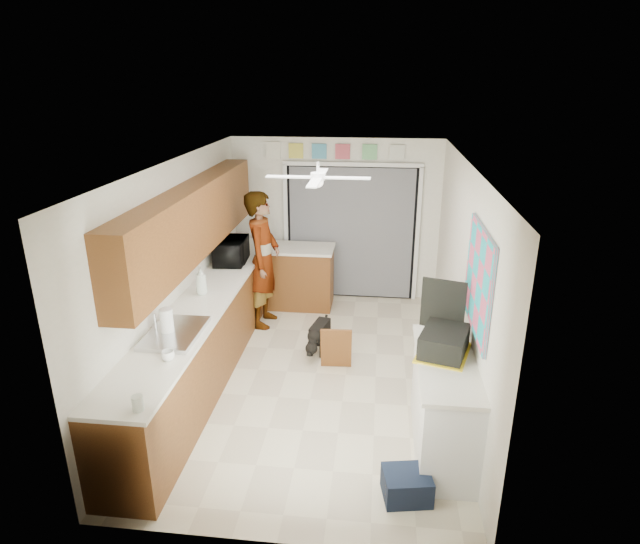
{
  "coord_description": "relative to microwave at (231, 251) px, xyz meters",
  "views": [
    {
      "loc": [
        0.68,
        -5.56,
        3.36
      ],
      "look_at": [
        0.0,
        0.4,
        1.15
      ],
      "focal_mm": 30.0,
      "sensor_mm": 36.0,
      "label": 1
    }
  ],
  "objects": [
    {
      "name": "cabinet_door_panel",
      "position": [
        1.54,
        -1.08,
        -0.83
      ],
      "size": [
        0.38,
        0.16,
        0.55
      ],
      "primitive_type": "cube",
      "rotation": [
        0.21,
        0.0,
        0.05
      ],
      "color": "brown",
      "rests_on": "floor"
    },
    {
      "name": "left_countertop",
      "position": [
        0.03,
        -1.21,
        -0.19
      ],
      "size": [
        0.62,
        4.8,
        0.04
      ],
      "primitive_type": "cube",
      "color": "white",
      "rests_on": "left_base_cabinets"
    },
    {
      "name": "navy_crate",
      "position": [
        2.32,
        -3.11,
        -0.99
      ],
      "size": [
        0.45,
        0.39,
        0.24
      ],
      "primitive_type": "cube",
      "rotation": [
        0.0,
        0.0,
        0.18
      ],
      "color": "black",
      "rests_on": "floor"
    },
    {
      "name": "wall_right",
      "position": [
        2.92,
        -1.21,
        0.14
      ],
      "size": [
        0.0,
        5.0,
        5.0
      ],
      "primitive_type": "plane",
      "rotation": [
        1.57,
        0.0,
        -1.57
      ],
      "color": "white",
      "rests_on": "ground"
    },
    {
      "name": "floor",
      "position": [
        1.32,
        -1.21,
        -1.11
      ],
      "size": [
        5.0,
        5.0,
        0.0
      ],
      "primitive_type": "plane",
      "color": "beige",
      "rests_on": "ground"
    },
    {
      "name": "suitcase_lid",
      "position": [
        2.64,
        -1.98,
        0.2
      ],
      "size": [
        0.41,
        0.15,
        0.5
      ],
      "primitive_type": "cube",
      "rotation": [
        0.0,
        0.0,
        -0.29
      ],
      "color": "black",
      "rests_on": "suitcase"
    },
    {
      "name": "header_frame_3",
      "position": [
        1.82,
        1.26,
        1.19
      ],
      "size": [
        0.22,
        0.02,
        0.22
      ],
      "primitive_type": "cube",
      "color": "#67B574",
      "rests_on": "wall_back"
    },
    {
      "name": "man",
      "position": [
        0.42,
        0.09,
        -0.14
      ],
      "size": [
        0.5,
        0.73,
        1.92
      ],
      "primitive_type": "imported",
      "rotation": [
        0.0,
        0.0,
        1.51
      ],
      "color": "white",
      "rests_on": "floor"
    },
    {
      "name": "jar_a",
      "position": [
        0.21,
        -3.46,
        -0.1
      ],
      "size": [
        0.09,
        0.09,
        0.12
      ],
      "primitive_type": "cylinder",
      "rotation": [
        0.0,
        0.0,
        0.08
      ],
      "color": "silver",
      "rests_on": "left_countertop"
    },
    {
      "name": "left_base_cabinets",
      "position": [
        0.02,
        -1.21,
        -0.66
      ],
      "size": [
        0.6,
        4.8,
        0.9
      ],
      "primitive_type": "cube",
      "color": "brown",
      "rests_on": "floor"
    },
    {
      "name": "right_counter_base",
      "position": [
        2.67,
        -2.41,
        -0.66
      ],
      "size": [
        0.5,
        1.4,
        0.9
      ],
      "primitive_type": "cube",
      "color": "white",
      "rests_on": "floor"
    },
    {
      "name": "door_trim_right",
      "position": [
        2.59,
        1.23,
        -0.06
      ],
      "size": [
        0.06,
        0.04,
        2.1
      ],
      "primitive_type": "cube",
      "color": "white",
      "rests_on": "wall_back"
    },
    {
      "name": "paper_towel_roll",
      "position": [
        -0.04,
        -2.22,
        -0.02
      ],
      "size": [
        0.17,
        0.17,
        0.28
      ],
      "primitive_type": "cylinder",
      "rotation": [
        0.0,
        0.0,
        -0.38
      ],
      "color": "white",
      "rests_on": "left_countertop"
    },
    {
      "name": "soap_bottle",
      "position": [
        -0.05,
        -1.14,
        0.01
      ],
      "size": [
        0.17,
        0.17,
        0.34
      ],
      "primitive_type": "imported",
      "rotation": [
        0.0,
        0.0,
        0.32
      ],
      "color": "silver",
      "rests_on": "left_countertop"
    },
    {
      "name": "header_frame_1",
      "position": [
        1.07,
        1.26,
        1.19
      ],
      "size": [
        0.22,
        0.02,
        0.22
      ],
      "primitive_type": "cube",
      "color": "#4593B9",
      "rests_on": "wall_back"
    },
    {
      "name": "header_frame_4",
      "position": [
        2.22,
        1.26,
        1.19
      ],
      "size": [
        0.22,
        0.02,
        0.22
      ],
      "primitive_type": "cube",
      "color": "silver",
      "rests_on": "wall_back"
    },
    {
      "name": "back_opening_recess",
      "position": [
        1.57,
        1.26,
        -0.06
      ],
      "size": [
        2.0,
        0.06,
        2.1
      ],
      "primitive_type": "cube",
      "color": "black",
      "rests_on": "wall_back"
    },
    {
      "name": "peninsula_base",
      "position": [
        0.82,
        0.79,
        -0.66
      ],
      "size": [
        1.0,
        0.6,
        0.9
      ],
      "primitive_type": "cube",
      "color": "brown",
      "rests_on": "floor"
    },
    {
      "name": "cardboard_box",
      "position": [
        2.32,
        -3.1,
        -1.0
      ],
      "size": [
        0.36,
        0.28,
        0.22
      ],
      "primitive_type": "cube",
      "rotation": [
        0.0,
        0.0,
        -0.05
      ],
      "color": "#B98C3A",
      "rests_on": "floor"
    },
    {
      "name": "suitcase_rim",
      "position": [
        2.64,
        -2.27,
        -0.16
      ],
      "size": [
        0.59,
        0.68,
        0.02
      ],
      "primitive_type": "cube",
      "rotation": [
        0.0,
        0.0,
        -0.29
      ],
      "color": "yellow",
      "rests_on": "suitcase"
    },
    {
      "name": "right_counter_top",
      "position": [
        2.66,
        -2.41,
        -0.19
      ],
      "size": [
        0.54,
        1.44,
        0.04
      ],
      "primitive_type": "cube",
      "color": "white",
      "rests_on": "right_counter_base"
    },
    {
      "name": "peninsula_top",
      "position": [
        0.82,
        0.79,
        -0.19
      ],
      "size": [
        1.04,
        0.64,
        0.04
      ],
      "primitive_type": "cube",
      "color": "white",
      "rests_on": "peninsula_base"
    },
    {
      "name": "microwave",
      "position": [
        0.0,
        0.0,
        0.0
      ],
      "size": [
        0.45,
        0.62,
        0.33
      ],
      "primitive_type": "imported",
      "rotation": [
        0.0,
        0.0,
        1.64
      ],
      "color": "black",
      "rests_on": "left_countertop"
    },
    {
      "name": "header_frame_2",
      "position": [
        1.42,
        1.26,
        1.19
      ],
      "size": [
        0.22,
        0.02,
        0.22
      ],
      "primitive_type": "cube",
      "color": "#BD4755",
      "rests_on": "wall_back"
    },
    {
      "name": "ceiling",
      "position": [
        1.32,
        -1.21,
        1.39
      ],
      "size": [
        5.0,
        5.0,
        0.0
      ],
      "primitive_type": "plane",
      "rotation": [
        3.14,
        0.0,
        0.0
      ],
      "color": "white",
      "rests_on": "ground"
    },
    {
      "name": "route66_sign",
      "position": [
        0.37,
        1.26,
        1.19
      ],
      "size": [
        0.22,
        0.02,
        0.26
      ],
      "primitive_type": "cube",
      "color": "silver",
      "rests_on": "wall_back"
    },
    {
      "name": "door_trim_head",
      "position": [
        1.57,
        1.23,
        1.01
      ],
      "size": [
        2.1,
        0.04,
        0.06
      ],
      "primitive_type": "cube",
      "color": "white",
      "rests_on": "wall_back"
    },
    {
      "name": "wall_back",
      "position": [
        1.32,
        1.29,
        0.14
      ],
      "size": [
        3.2,
        0.0,
        3.2
      ],
      "primitive_type": "plane",
      "rotation": [
        1.57,
        0.0,
        0.0
      ],
      "color": "white",
      "rests_on": "ground"
    },
    {
      "name": "abstract_painting",
      "position": [
        2.9,
        -2.21,
        0.54
      ],
      "size": [
        0.03,
        1.15,
        0.95
      ],
      "primitive_type": "cube",
      "color": "#DA5076",
      "rests_on": "wall_right"
    },
    {
      "name": "curtain_panel",
      "position": [
        1.57,
        1.22,
        -0.06
      ],
      "size": [
        1.9,
        0.03,
        2.05
      ],
      "primitive_type": "cube",
      "color": "gray",
      "rests_on": "wall_back"
    },
    {
      "name": "cup",
      "position": [
        0.15,
        -2.7,
        -0.12
      ],
      "size": [
        0.13,
        0.13,
        0.09
      ],
      "primitive_type": "imported",
      "rotation": [
        0.0,
        0.0,
        -0.05
      ],
      "color": "white",
      "rests_on": "left_countertop"
    },
    {
      "name": "ceiling_fan",
      "position": [
        1.32,
        -1.01,
        1.21
      ],
      "size": [
        1.14,
        1.14,
        0.24
      ],
      "primitive_type": "cube",
      "color": "white",
      "rests_on": "ceiling"
    },
    {
      "name": "wall_left",
      "position": [
        -0.28,
        -1.21,
        0.14
      ],
      "size": [
        0.0,
        5.0,
        5.0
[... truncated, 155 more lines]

